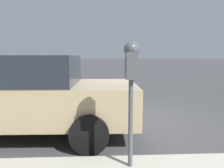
% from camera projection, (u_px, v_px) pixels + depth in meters
% --- Properties ---
extents(ground_plane, '(220.00, 220.00, 0.00)m').
position_uv_depth(ground_plane, '(124.00, 120.00, 5.39)').
color(ground_plane, '#424244').
extents(parking_meter, '(0.21, 0.19, 1.62)m').
position_uv_depth(parking_meter, '(131.00, 72.00, 2.73)').
color(parking_meter, '#4C5156').
rests_on(parking_meter, sidewalk).
extents(car_tan, '(2.12, 4.54, 1.58)m').
position_uv_depth(car_tan, '(19.00, 94.00, 4.29)').
color(car_tan, tan).
rests_on(car_tan, ground_plane).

